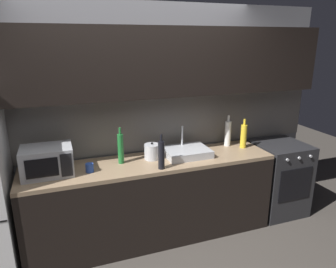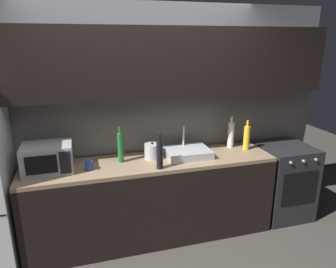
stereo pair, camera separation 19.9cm
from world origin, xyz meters
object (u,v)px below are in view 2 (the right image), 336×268
at_px(wine_bottle_green, 120,147).
at_px(wine_bottle_dark, 160,154).
at_px(wine_bottle_white, 231,134).
at_px(microwave, 48,158).
at_px(kettle, 152,151).
at_px(mug_blue, 89,166).
at_px(oven_range, 283,181).
at_px(wine_bottle_yellow, 247,137).

distance_m(wine_bottle_green, wine_bottle_dark, 0.44).
bearing_deg(wine_bottle_green, wine_bottle_white, 5.02).
xyz_separation_m(microwave, wine_bottle_green, (0.70, 0.04, 0.03)).
bearing_deg(kettle, wine_bottle_green, -179.11).
bearing_deg(mug_blue, wine_bottle_white, 8.16).
bearing_deg(microwave, kettle, 2.55).
height_order(oven_range, microwave, microwave).
distance_m(oven_range, wine_bottle_green, 2.06).
distance_m(oven_range, wine_bottle_white, 0.91).
distance_m(oven_range, wine_bottle_yellow, 0.79).
xyz_separation_m(kettle, mug_blue, (-0.67, -0.13, -0.04)).
relative_size(oven_range, wine_bottle_yellow, 2.62).
bearing_deg(microwave, wine_bottle_dark, -12.78).
height_order(oven_range, mug_blue, mug_blue).
height_order(microwave, wine_bottle_white, wine_bottle_white).
relative_size(oven_range, kettle, 4.49).
distance_m(wine_bottle_yellow, mug_blue, 1.78).
xyz_separation_m(kettle, wine_bottle_white, (0.97, 0.11, 0.07)).
bearing_deg(microwave, oven_range, -0.42).
height_order(microwave, wine_bottle_yellow, wine_bottle_yellow).
distance_m(oven_range, wine_bottle_dark, 1.74).
height_order(microwave, wine_bottle_dark, wine_bottle_dark).
relative_size(oven_range, wine_bottle_green, 2.38).
bearing_deg(wine_bottle_yellow, wine_bottle_dark, -166.30).
distance_m(wine_bottle_green, wine_bottle_white, 1.31).
bearing_deg(kettle, wine_bottle_dark, -88.40).
height_order(wine_bottle_green, wine_bottle_yellow, wine_bottle_green).
relative_size(oven_range, wine_bottle_white, 2.43).
height_order(kettle, mug_blue, kettle).
bearing_deg(mug_blue, oven_range, 1.48).
bearing_deg(wine_bottle_white, kettle, -173.57).
xyz_separation_m(wine_bottle_white, wine_bottle_yellow, (0.14, -0.12, -0.01)).
bearing_deg(wine_bottle_yellow, mug_blue, -176.43).
xyz_separation_m(oven_range, wine_bottle_dark, (-1.62, -0.22, 0.60)).
bearing_deg(wine_bottle_white, wine_bottle_green, -174.98).
xyz_separation_m(oven_range, wine_bottle_green, (-1.97, 0.06, 0.61)).
bearing_deg(kettle, wine_bottle_white, 6.43).
distance_m(wine_bottle_green, wine_bottle_yellow, 1.45).
height_order(wine_bottle_green, wine_bottle_white, wine_bottle_green).
distance_m(wine_bottle_green, mug_blue, 0.37).
bearing_deg(microwave, wine_bottle_green, 3.34).
xyz_separation_m(oven_range, wine_bottle_yellow, (-0.52, 0.05, 0.59)).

